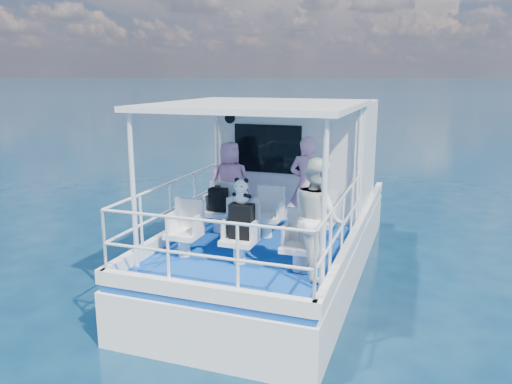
{
  "coord_description": "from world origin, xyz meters",
  "views": [
    {
      "loc": [
        2.51,
        -7.53,
        3.57
      ],
      "look_at": [
        0.01,
        -0.4,
        1.82
      ],
      "focal_mm": 35.0,
      "sensor_mm": 36.0,
      "label": 1
    }
  ],
  "objects_px": {
    "passenger_stbd_aft": "(317,217)",
    "panda": "(242,191)",
    "backpack_center": "(242,221)",
    "passenger_port_fwd": "(230,183)"
  },
  "relations": [
    {
      "from": "passenger_port_fwd",
      "to": "passenger_stbd_aft",
      "type": "bearing_deg",
      "value": 116.0
    },
    {
      "from": "passenger_stbd_aft",
      "to": "backpack_center",
      "type": "height_order",
      "value": "passenger_stbd_aft"
    },
    {
      "from": "backpack_center",
      "to": "passenger_port_fwd",
      "type": "bearing_deg",
      "value": 116.77
    },
    {
      "from": "passenger_port_fwd",
      "to": "backpack_center",
      "type": "xyz_separation_m",
      "value": [
        0.94,
        -1.86,
        -0.13
      ]
    },
    {
      "from": "backpack_center",
      "to": "panda",
      "type": "relative_size",
      "value": 1.38
    },
    {
      "from": "backpack_center",
      "to": "panda",
      "type": "height_order",
      "value": "panda"
    },
    {
      "from": "passenger_stbd_aft",
      "to": "panda",
      "type": "height_order",
      "value": "passenger_stbd_aft"
    },
    {
      "from": "passenger_port_fwd",
      "to": "backpack_center",
      "type": "height_order",
      "value": "passenger_port_fwd"
    },
    {
      "from": "passenger_stbd_aft",
      "to": "backpack_center",
      "type": "xyz_separation_m",
      "value": [
        -1.12,
        0.07,
        -0.18
      ]
    },
    {
      "from": "backpack_center",
      "to": "panda",
      "type": "bearing_deg",
      "value": 112.11
    }
  ]
}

